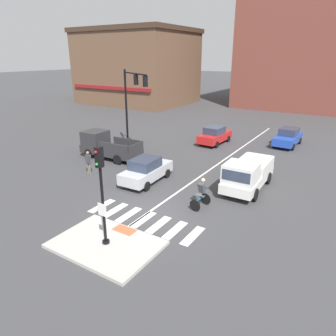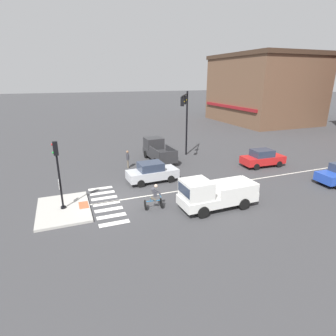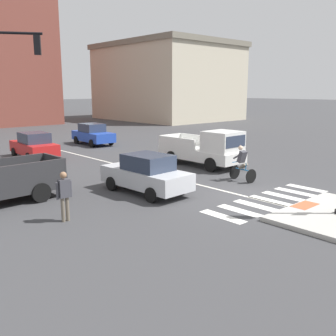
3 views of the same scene
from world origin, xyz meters
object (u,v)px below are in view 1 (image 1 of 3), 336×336
traffic_light_mast (132,96)px  car_silver_westbound_near (146,170)px  pickup_truck_white_eastbound_mid (246,176)px  signal_pole (101,188)px  pedestrian_at_curb_left (88,161)px  pickup_truck_charcoal_cross_left (106,146)px  car_blue_eastbound_distant (288,137)px  car_red_westbound_distant (215,135)px  cyclist (201,193)px

traffic_light_mast → car_silver_westbound_near: traffic_light_mast is taller
traffic_light_mast → pickup_truck_white_eastbound_mid: bearing=-16.2°
traffic_light_mast → signal_pole: bearing=-56.6°
car_silver_westbound_near → pedestrian_at_curb_left: 4.35m
pickup_truck_charcoal_cross_left → pedestrian_at_curb_left: bearing=-65.9°
traffic_light_mast → pedestrian_at_curb_left: size_ratio=4.06×
car_blue_eastbound_distant → pedestrian_at_curb_left: (-10.17, -15.03, 0.17)m
car_blue_eastbound_distant → car_red_westbound_distant: bearing=-154.1°
traffic_light_mast → pickup_truck_charcoal_cross_left: size_ratio=1.31×
traffic_light_mast → pedestrian_at_curb_left: bearing=-80.9°
car_red_westbound_distant → pickup_truck_white_eastbound_mid: pickup_truck_white_eastbound_mid is taller
pickup_truck_charcoal_cross_left → pedestrian_at_curb_left: 3.83m
car_silver_westbound_near → cyclist: 4.90m
car_red_westbound_distant → cyclist: (4.77, -12.49, 0.06)m
pickup_truck_white_eastbound_mid → signal_pole: bearing=-109.6°
signal_pole → pickup_truck_charcoal_cross_left: 12.88m
car_silver_westbound_near → cyclist: size_ratio=2.48×
car_red_westbound_distant → cyclist: size_ratio=2.48×
car_red_westbound_distant → car_silver_westbound_near: 11.10m
cyclist → pickup_truck_white_eastbound_mid: bearing=69.0°
pickup_truck_charcoal_cross_left → car_blue_eastbound_distant: bearing=44.5°
signal_pole → pedestrian_at_curb_left: bearing=140.0°
signal_pole → pedestrian_at_curb_left: 9.37m
traffic_light_mast → pickup_truck_charcoal_cross_left: (-0.55, -2.83, -3.70)m
car_blue_eastbound_distant → cyclist: cyclist is taller
car_blue_eastbound_distant → car_silver_westbound_near: size_ratio=1.00×
car_blue_eastbound_distant → cyclist: (-1.25, -15.42, 0.06)m
signal_pole → traffic_light_mast: traffic_light_mast is taller
pickup_truck_white_eastbound_mid → pickup_truck_charcoal_cross_left: same height
pickup_truck_white_eastbound_mid → pickup_truck_charcoal_cross_left: size_ratio=0.99×
signal_pole → pickup_truck_charcoal_cross_left: signal_pole is taller
car_red_westbound_distant → pickup_truck_white_eastbound_mid: (6.09, -9.05, 0.17)m
traffic_light_mast → car_blue_eastbound_distant: 14.69m
signal_pole → car_red_westbound_distant: size_ratio=1.05×
signal_pole → traffic_light_mast: bearing=123.4°
pickup_truck_charcoal_cross_left → cyclist: 11.19m
traffic_light_mast → pedestrian_at_curb_left: (1.02, -6.33, -3.70)m
car_red_westbound_distant → car_silver_westbound_near: bearing=-89.6°
car_blue_eastbound_distant → car_red_westbound_distant: (-6.01, -2.93, 0.00)m
traffic_light_mast → cyclist: (9.94, -6.72, -3.81)m
traffic_light_mast → car_silver_westbound_near: bearing=-45.4°
traffic_light_mast → pickup_truck_charcoal_cross_left: bearing=-101.0°
car_blue_eastbound_distant → pickup_truck_charcoal_cross_left: (-11.74, -11.53, 0.17)m
signal_pole → car_blue_eastbound_distant: signal_pole is taller
signal_pole → cyclist: signal_pole is taller
car_red_westbound_distant → pickup_truck_charcoal_cross_left: size_ratio=0.81×
car_blue_eastbound_distant → cyclist: 15.47m
pickup_truck_charcoal_cross_left → pickup_truck_white_eastbound_mid: bearing=-2.2°
cyclist → pickup_truck_charcoal_cross_left: bearing=159.7°
pickup_truck_charcoal_cross_left → cyclist: (10.49, -3.89, -0.11)m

